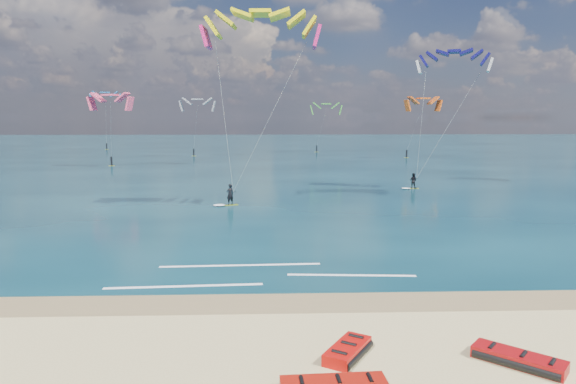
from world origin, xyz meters
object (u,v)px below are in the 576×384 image
(packed_kite_mid, at_px, (518,365))
(kitesurfer_main, at_px, (246,99))
(kitesurfer_far, at_px, (435,111))
(packed_kite_right, at_px, (347,357))

(packed_kite_mid, height_order, kitesurfer_main, kitesurfer_main)
(packed_kite_mid, xyz_separation_m, kitesurfer_main, (-9.13, 25.94, 8.69))
(kitesurfer_main, bearing_deg, packed_kite_mid, -95.16)
(packed_kite_mid, distance_m, kitesurfer_main, 28.84)
(kitesurfer_far, bearing_deg, kitesurfer_main, -143.18)
(packed_kite_right, bearing_deg, kitesurfer_main, 41.34)
(packed_kite_right, distance_m, kitesurfer_far, 38.75)
(kitesurfer_main, height_order, kitesurfer_far, kitesurfer_main)
(packed_kite_mid, bearing_deg, packed_kite_right, -146.84)
(kitesurfer_far, bearing_deg, packed_kite_right, -103.90)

